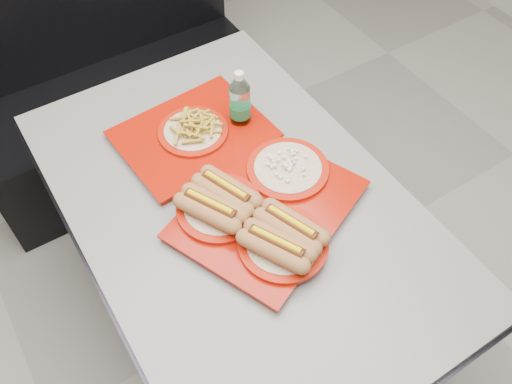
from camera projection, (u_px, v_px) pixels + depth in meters
ground at (242, 313)px, 2.18m from camera, size 6.00×6.00×0.00m
diner_table at (239, 232)px, 1.72m from camera, size 0.92×1.42×0.75m
booth_bench at (114, 84)px, 2.43m from camera, size 1.30×0.57×1.35m
tray_near at (263, 209)px, 1.52m from camera, size 0.62×0.56×0.11m
tray_far at (193, 133)px, 1.73m from camera, size 0.48×0.39×0.09m
water_bottle at (240, 104)px, 1.71m from camera, size 0.07×0.07×0.22m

